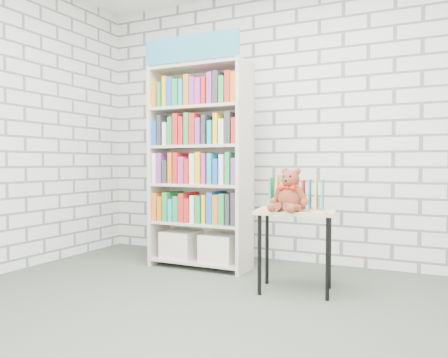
% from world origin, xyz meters
% --- Properties ---
extents(ground, '(4.50, 4.50, 0.00)m').
position_xyz_m(ground, '(0.00, 0.00, 0.00)').
color(ground, '#41493E').
rests_on(ground, ground).
extents(room_shell, '(4.52, 4.02, 2.81)m').
position_xyz_m(room_shell, '(0.00, 0.00, 1.78)').
color(room_shell, silver).
rests_on(room_shell, ground).
extents(bookshelf, '(0.97, 0.38, 2.17)m').
position_xyz_m(bookshelf, '(-0.75, 1.36, 0.99)').
color(bookshelf, beige).
rests_on(bookshelf, ground).
extents(display_table, '(0.66, 0.51, 0.64)m').
position_xyz_m(display_table, '(0.30, 0.96, 0.55)').
color(display_table, '#D4B77F').
rests_on(display_table, ground).
extents(table_books, '(0.44, 0.25, 0.25)m').
position_xyz_m(table_books, '(0.29, 1.06, 0.77)').
color(table_books, teal).
rests_on(table_books, display_table).
extents(teddy_bear, '(0.30, 0.29, 0.33)m').
position_xyz_m(teddy_bear, '(0.28, 0.87, 0.77)').
color(teddy_bear, brown).
rests_on(teddy_bear, display_table).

